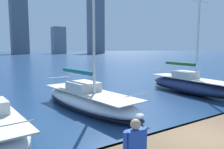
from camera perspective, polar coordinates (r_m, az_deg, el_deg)
dock_pier at (r=9.02m, az=22.73°, el=-15.08°), size 28.00×2.80×0.60m
city_skyline at (r=164.04m, az=-26.63°, el=11.81°), size 168.33×19.50×50.97m
sailboat_forest at (r=19.97m, az=19.53°, el=-2.46°), size 3.08×9.06×11.76m
sailboat_teal at (r=14.17m, az=-6.34°, el=-6.13°), size 3.70×9.59×13.07m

